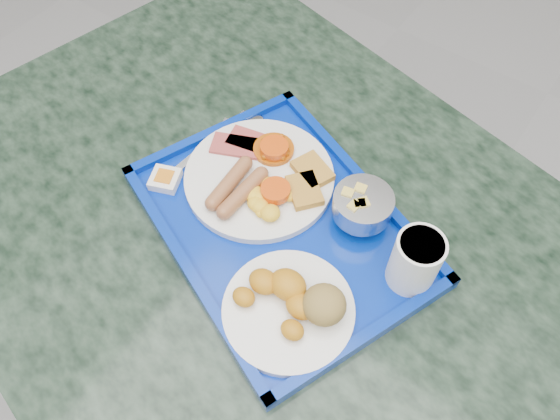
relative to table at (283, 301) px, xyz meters
The scene contains 9 objects.
table is the anchor object (origin of this frame).
tray 0.22m from the table, 137.33° to the left, with size 0.54×0.47×0.03m.
main_plate 0.26m from the table, 143.87° to the left, with size 0.24×0.24×0.04m.
bread_plate 0.26m from the table, 47.85° to the right, with size 0.18×0.18×0.06m.
fruit_bowl 0.29m from the table, 53.97° to the left, with size 0.09×0.09×0.06m.
juice_cup 0.33m from the table, 17.64° to the left, with size 0.07×0.07×0.10m.
spoon 0.32m from the table, 143.28° to the left, with size 0.07×0.17×0.01m.
knife 0.32m from the table, 158.23° to the left, with size 0.01×0.18×0.00m, color #ADADAF.
jam_packet 0.32m from the table, behind, with size 0.06×0.06×0.02m.
Camera 1 is at (0.05, 0.13, 1.53)m, focal length 35.00 mm.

